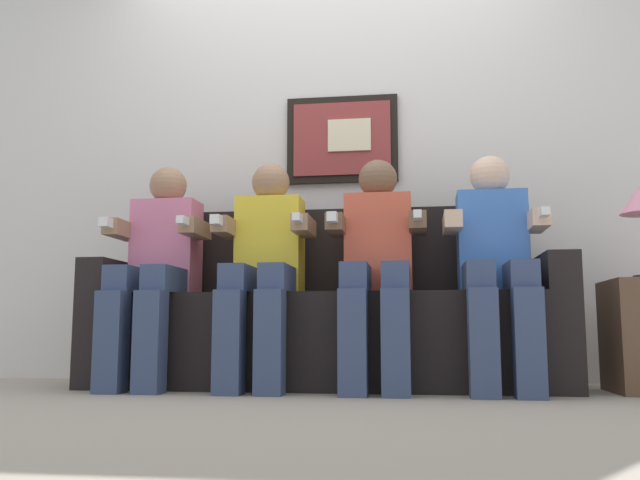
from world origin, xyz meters
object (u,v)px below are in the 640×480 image
(couch, at_px, (325,323))
(person_rightmost, at_px, (495,258))
(person_left_center, at_px, (265,261))
(person_right_center, at_px, (377,259))
(person_leftmost, at_px, (157,262))

(couch, distance_m, person_rightmost, 0.88)
(person_left_center, distance_m, person_right_center, 0.54)
(couch, relative_size, person_rightmost, 2.07)
(person_right_center, distance_m, person_rightmost, 0.54)
(couch, xyz_separation_m, person_left_center, (-0.27, -0.17, 0.29))
(person_left_center, xyz_separation_m, person_rightmost, (1.08, 0.00, -0.00))
(couch, xyz_separation_m, person_rightmost, (0.81, -0.17, 0.29))
(person_leftmost, distance_m, person_rightmost, 1.62)
(person_right_center, height_order, person_rightmost, same)
(couch, bearing_deg, person_rightmost, -11.74)
(couch, distance_m, person_leftmost, 0.88)
(person_leftmost, xyz_separation_m, person_rightmost, (1.62, 0.00, -0.00))
(person_right_center, xyz_separation_m, person_rightmost, (0.54, 0.00, -0.00))
(person_left_center, relative_size, person_right_center, 1.00)
(person_left_center, height_order, person_right_center, same)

